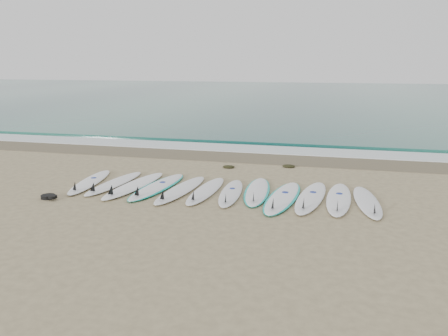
% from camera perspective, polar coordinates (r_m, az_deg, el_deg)
% --- Properties ---
extents(ground, '(120.00, 120.00, 0.00)m').
position_cam_1_polar(ground, '(10.76, -0.71, -3.16)').
color(ground, '#998863').
extents(ocean, '(120.00, 55.00, 0.03)m').
position_cam_1_polar(ocean, '(42.66, 10.43, 9.28)').
color(ocean, '#1D5A4F').
rests_on(ocean, ground).
extents(wet_sand_band, '(120.00, 1.80, 0.01)m').
position_cam_1_polar(wet_sand_band, '(14.64, 3.31, 1.39)').
color(wet_sand_band, brown).
rests_on(wet_sand_band, ground).
extents(foam_band, '(120.00, 1.40, 0.04)m').
position_cam_1_polar(foam_band, '(15.98, 4.23, 2.47)').
color(foam_band, silver).
rests_on(foam_band, ground).
extents(wave_crest, '(120.00, 1.00, 0.10)m').
position_cam_1_polar(wave_crest, '(17.44, 5.07, 3.49)').
color(wave_crest, '#1D5A4F').
rests_on(wave_crest, ground).
extents(surfboard_0, '(0.86, 2.54, 0.32)m').
position_cam_1_polar(surfboard_0, '(11.98, -17.21, -1.76)').
color(surfboard_0, white).
rests_on(surfboard_0, ground).
extents(surfboard_1, '(0.77, 2.53, 0.32)m').
position_cam_1_polar(surfboard_1, '(11.68, -14.27, -1.95)').
color(surfboard_1, white).
rests_on(surfboard_1, ground).
extents(surfboard_2, '(0.91, 2.79, 0.35)m').
position_cam_1_polar(surfboard_2, '(11.33, -11.81, -2.26)').
color(surfboard_2, white).
rests_on(surfboard_2, ground).
extents(surfboard_3, '(0.94, 2.73, 0.34)m').
position_cam_1_polar(surfboard_3, '(11.17, -8.76, -2.42)').
color(surfboard_3, white).
rests_on(surfboard_3, ground).
extents(surfboard_4, '(0.84, 2.67, 0.34)m').
position_cam_1_polar(surfboard_4, '(10.79, -5.80, -2.86)').
color(surfboard_4, white).
rests_on(surfboard_4, ground).
extents(surfboard_5, '(0.62, 2.51, 0.32)m').
position_cam_1_polar(surfboard_5, '(10.68, -2.47, -2.99)').
color(surfboard_5, white).
rests_on(surfboard_5, ground).
extents(surfboard_6, '(0.68, 2.38, 0.30)m').
position_cam_1_polar(surfboard_6, '(10.51, 0.87, -3.27)').
color(surfboard_6, silver).
rests_on(surfboard_6, ground).
extents(surfboard_7, '(0.79, 2.54, 0.32)m').
position_cam_1_polar(surfboard_7, '(10.69, 4.33, -3.05)').
color(surfboard_7, white).
rests_on(surfboard_7, ground).
extents(surfboard_8, '(0.94, 2.78, 0.35)m').
position_cam_1_polar(surfboard_8, '(10.25, 7.63, -3.84)').
color(surfboard_8, white).
rests_on(surfboard_8, ground).
extents(surfboard_9, '(0.88, 2.76, 0.35)m').
position_cam_1_polar(surfboard_9, '(10.34, 11.24, -3.79)').
color(surfboard_9, white).
rests_on(surfboard_9, ground).
extents(surfboard_10, '(0.67, 2.67, 0.34)m').
position_cam_1_polar(surfboard_10, '(10.37, 14.75, -3.93)').
color(surfboard_10, white).
rests_on(surfboard_10, ground).
extents(surfboard_11, '(0.73, 2.49, 0.31)m').
position_cam_1_polar(surfboard_11, '(10.35, 18.24, -4.24)').
color(surfboard_11, silver).
rests_on(surfboard_11, ground).
extents(seaweed_near, '(0.37, 0.29, 0.07)m').
position_cam_1_polar(seaweed_near, '(13.20, 0.61, 0.18)').
color(seaweed_near, black).
rests_on(seaweed_near, ground).
extents(seaweed_far, '(0.39, 0.30, 0.08)m').
position_cam_1_polar(seaweed_far, '(13.42, 8.46, 0.26)').
color(seaweed_far, black).
rests_on(seaweed_far, ground).
extents(leash_coil, '(0.46, 0.36, 0.11)m').
position_cam_1_polar(leash_coil, '(11.03, -21.89, -3.49)').
color(leash_coil, black).
rests_on(leash_coil, ground).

